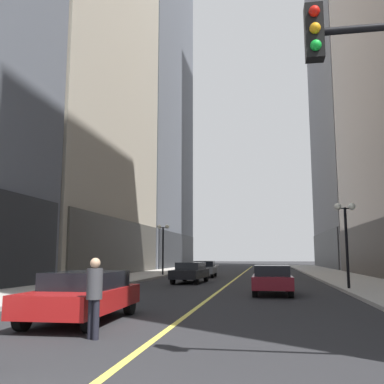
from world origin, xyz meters
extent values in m
plane|color=#262628|center=(0.00, 35.00, 0.00)|extent=(200.00, 200.00, 0.00)
cube|color=#ADA8A0|center=(-8.25, 35.00, 0.07)|extent=(4.50, 78.00, 0.15)
cube|color=#ADA8A0|center=(8.25, 35.00, 0.07)|extent=(4.50, 78.00, 0.15)
cube|color=#E5D64C|center=(0.00, 35.00, 0.00)|extent=(0.16, 70.00, 0.01)
cube|color=#403C35|center=(-10.60, 34.50, 2.50)|extent=(0.50, 22.80, 5.00)
cube|color=slate|center=(-16.15, 60.00, 33.54)|extent=(11.31, 26.00, 67.07)
cube|color=#212327|center=(-10.60, 60.00, 2.50)|extent=(0.50, 24.70, 5.00)
cube|color=#332A23|center=(10.60, 34.50, 2.19)|extent=(0.50, 22.80, 4.38)
cube|color=gray|center=(17.83, 60.00, 38.07)|extent=(14.66, 26.00, 76.14)
cube|color=#2C2C2E|center=(10.60, 60.00, 2.50)|extent=(0.50, 24.70, 5.00)
cube|color=#B21919|center=(-2.52, 7.74, 0.59)|extent=(2.00, 4.52, 0.55)
cube|color=black|center=(-2.53, 7.97, 1.07)|extent=(1.73, 2.54, 0.50)
cylinder|color=black|center=(-1.66, 6.19, 0.32)|extent=(0.23, 0.64, 0.64)
cylinder|color=black|center=(-3.33, 6.16, 0.32)|extent=(0.23, 0.64, 0.64)
cylinder|color=black|center=(-1.72, 9.33, 0.32)|extent=(0.23, 0.64, 0.64)
cylinder|color=black|center=(-3.39, 9.30, 0.32)|extent=(0.23, 0.64, 0.64)
cube|color=maroon|center=(2.61, 16.99, 0.59)|extent=(1.74, 4.30, 0.55)
cube|color=black|center=(2.61, 16.78, 1.07)|extent=(1.53, 2.41, 0.50)
cylinder|color=black|center=(1.86, 18.50, 0.32)|extent=(0.22, 0.64, 0.64)
cylinder|color=black|center=(3.36, 18.50, 0.32)|extent=(0.22, 0.64, 0.64)
cylinder|color=black|center=(1.86, 15.49, 0.32)|extent=(0.22, 0.64, 0.64)
cylinder|color=black|center=(3.36, 15.49, 0.32)|extent=(0.22, 0.64, 0.64)
cube|color=black|center=(-2.56, 24.70, 0.59)|extent=(1.92, 4.80, 0.55)
cube|color=black|center=(-2.55, 24.94, 1.07)|extent=(1.63, 2.71, 0.50)
cylinder|color=black|center=(-1.88, 23.01, 0.32)|extent=(0.25, 0.65, 0.64)
cylinder|color=black|center=(-3.37, 23.07, 0.32)|extent=(0.25, 0.65, 0.64)
cylinder|color=black|center=(-1.75, 26.32, 0.32)|extent=(0.25, 0.65, 0.64)
cylinder|color=black|center=(-3.23, 26.38, 0.32)|extent=(0.25, 0.65, 0.64)
cube|color=slate|center=(-2.68, 32.26, 0.59)|extent=(1.89, 4.06, 0.55)
cube|color=black|center=(-2.69, 32.46, 1.07)|extent=(1.63, 2.29, 0.50)
cylinder|color=black|center=(-1.87, 30.88, 0.32)|extent=(0.24, 0.65, 0.64)
cylinder|color=black|center=(-3.40, 30.84, 0.32)|extent=(0.24, 0.65, 0.64)
cylinder|color=black|center=(-1.96, 33.69, 0.32)|extent=(0.24, 0.65, 0.64)
cylinder|color=black|center=(-3.49, 33.64, 0.32)|extent=(0.24, 0.65, 0.64)
cylinder|color=black|center=(-1.36, 5.52, 0.41)|extent=(0.14, 0.14, 0.83)
cylinder|color=black|center=(-1.22, 5.44, 0.41)|extent=(0.14, 0.14, 0.83)
cylinder|color=#3F3F44|center=(-1.29, 5.48, 1.16)|extent=(0.46, 0.46, 0.66)
sphere|color=tan|center=(-1.29, 5.48, 1.60)|extent=(0.22, 0.22, 0.22)
cube|color=black|center=(3.20, 3.01, 5.20)|extent=(0.28, 0.24, 0.90)
sphere|color=red|center=(3.20, 2.87, 5.48)|extent=(0.17, 0.17, 0.17)
sphere|color=orange|center=(3.20, 2.87, 5.20)|extent=(0.17, 0.17, 0.17)
sphere|color=green|center=(3.20, 2.87, 4.92)|extent=(0.17, 0.17, 0.17)
cylinder|color=black|center=(-6.40, 33.05, 2.10)|extent=(0.14, 0.14, 4.20)
cylinder|color=black|center=(-6.40, 33.05, 4.15)|extent=(0.80, 0.06, 0.06)
sphere|color=white|center=(-6.75, 33.05, 4.25)|extent=(0.36, 0.36, 0.36)
sphere|color=white|center=(-6.05, 33.05, 4.25)|extent=(0.36, 0.36, 0.36)
cylinder|color=black|center=(6.40, 19.46, 2.10)|extent=(0.14, 0.14, 4.20)
cylinder|color=black|center=(6.40, 19.46, 4.15)|extent=(0.80, 0.06, 0.06)
sphere|color=white|center=(6.05, 19.46, 4.25)|extent=(0.36, 0.36, 0.36)
sphere|color=white|center=(6.75, 19.46, 4.25)|extent=(0.36, 0.36, 0.36)
camera|label=1|loc=(2.38, -3.52, 1.76)|focal=40.42mm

